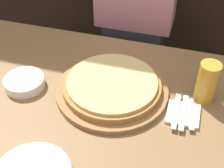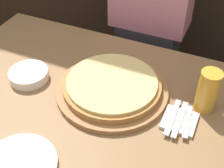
# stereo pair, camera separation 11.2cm
# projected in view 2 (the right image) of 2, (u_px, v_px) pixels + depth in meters

# --- Properties ---
(dining_table) EXTENTS (1.32, 0.91, 0.71)m
(dining_table) POSITION_uv_depth(u_px,v_px,m) (97.00, 167.00, 1.32)
(dining_table) COLOR olive
(dining_table) RESTS_ON ground_plane
(pizza_on_board) EXTENTS (0.41, 0.41, 0.06)m
(pizza_on_board) POSITION_uv_depth(u_px,v_px,m) (112.00, 87.00, 1.13)
(pizza_on_board) COLOR #99663D
(pizza_on_board) RESTS_ON dining_table
(beer_glass) EXTENTS (0.07, 0.07, 0.15)m
(beer_glass) POSITION_uv_depth(u_px,v_px,m) (208.00, 89.00, 1.04)
(beer_glass) COLOR gold
(beer_glass) RESTS_ON dining_table
(dinner_plate) EXTENTS (0.22, 0.22, 0.02)m
(dinner_plate) POSITION_uv_depth(u_px,v_px,m) (19.00, 166.00, 0.90)
(dinner_plate) COLOR white
(dinner_plate) RESTS_ON dining_table
(side_bowl) EXTENTS (0.15, 0.15, 0.04)m
(side_bowl) POSITION_uv_depth(u_px,v_px,m) (29.00, 75.00, 1.20)
(side_bowl) COLOR white
(side_bowl) RESTS_ON dining_table
(napkin_stack) EXTENTS (0.11, 0.11, 0.01)m
(napkin_stack) POSITION_uv_depth(u_px,v_px,m) (179.00, 121.00, 1.04)
(napkin_stack) COLOR silver
(napkin_stack) RESTS_ON dining_table
(fork) EXTENTS (0.02, 0.17, 0.00)m
(fork) POSITION_uv_depth(u_px,v_px,m) (172.00, 117.00, 1.04)
(fork) COLOR silver
(fork) RESTS_ON napkin_stack
(dinner_knife) EXTENTS (0.02, 0.17, 0.00)m
(dinner_knife) POSITION_uv_depth(u_px,v_px,m) (180.00, 119.00, 1.03)
(dinner_knife) COLOR silver
(dinner_knife) RESTS_ON napkin_stack
(spoon) EXTENTS (0.03, 0.15, 0.00)m
(spoon) POSITION_uv_depth(u_px,v_px,m) (187.00, 121.00, 1.02)
(spoon) COLOR silver
(spoon) RESTS_ON napkin_stack
(diner_person) EXTENTS (0.37, 0.20, 1.31)m
(diner_person) POSITION_uv_depth(u_px,v_px,m) (149.00, 30.00, 1.58)
(diner_person) COLOR #33333D
(diner_person) RESTS_ON ground_plane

